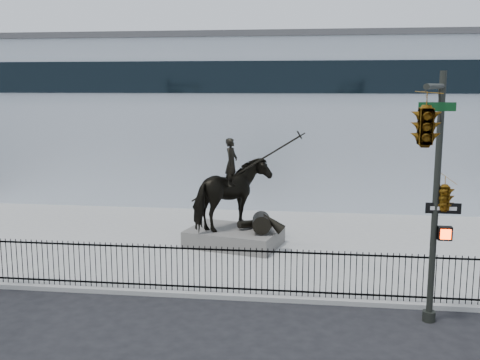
# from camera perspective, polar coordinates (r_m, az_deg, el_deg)

# --- Properties ---
(ground) EXTENTS (120.00, 120.00, 0.00)m
(ground) POSITION_cam_1_polar(r_m,az_deg,el_deg) (17.16, -5.49, -13.12)
(ground) COLOR black
(ground) RESTS_ON ground
(plaza) EXTENTS (30.00, 12.00, 0.15)m
(plaza) POSITION_cam_1_polar(r_m,az_deg,el_deg) (23.63, -1.71, -6.45)
(plaza) COLOR gray
(plaza) RESTS_ON ground
(building) EXTENTS (44.00, 14.00, 9.00)m
(building) POSITION_cam_1_polar(r_m,az_deg,el_deg) (35.65, 1.57, 6.25)
(building) COLOR silver
(building) RESTS_ON ground
(picket_fence) EXTENTS (22.10, 0.10, 1.50)m
(picket_fence) POSITION_cam_1_polar(r_m,az_deg,el_deg) (17.98, -4.65, -8.95)
(picket_fence) COLOR black
(picket_fence) RESTS_ON plaza
(statue_plinth) EXTENTS (4.09, 3.27, 0.67)m
(statue_plinth) POSITION_cam_1_polar(r_m,az_deg,el_deg) (23.00, -0.61, -5.83)
(statue_plinth) COLOR #605D58
(statue_plinth) RESTS_ON plaza
(equestrian_statue) EXTENTS (4.49, 3.35, 3.90)m
(equestrian_statue) POSITION_cam_1_polar(r_m,az_deg,el_deg) (22.57, -0.45, -1.56)
(equestrian_statue) COLOR black
(equestrian_statue) RESTS_ON statue_plinth
(traffic_signal_right) EXTENTS (2.17, 6.86, 7.00)m
(traffic_signal_right) POSITION_cam_1_polar(r_m,az_deg,el_deg) (13.82, 19.25, 1.70)
(traffic_signal_right) COLOR #262923
(traffic_signal_right) RESTS_ON ground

